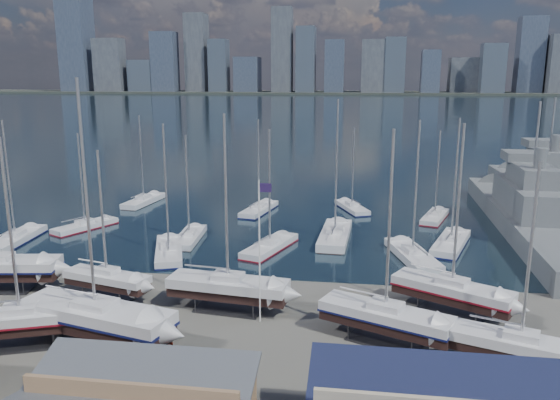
# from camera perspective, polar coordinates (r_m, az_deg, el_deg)

# --- Properties ---
(ground) EXTENTS (1400.00, 1400.00, 0.00)m
(ground) POSITION_cam_1_polar(r_m,az_deg,el_deg) (46.12, -7.17, -12.47)
(ground) COLOR #605E59
(ground) RESTS_ON ground
(water) EXTENTS (1400.00, 600.00, 0.40)m
(water) POSITION_cam_1_polar(r_m,az_deg,el_deg) (350.88, 6.29, 9.57)
(water) COLOR #1B303F
(water) RESTS_ON ground
(far_shore) EXTENTS (1400.00, 80.00, 2.20)m
(far_shore) POSITION_cam_1_polar(r_m,az_deg,el_deg) (610.52, 7.13, 11.04)
(far_shore) COLOR #2D332D
(far_shore) RESTS_ON ground
(skyline) EXTENTS (639.14, 43.80, 107.69)m
(skyline) POSITION_cam_1_polar(r_m,az_deg,el_deg) (604.51, 6.46, 14.65)
(skyline) COLOR #475166
(skyline) RESTS_ON far_shore
(sailboat_cradle_1) EXTENTS (9.96, 5.87, 15.59)m
(sailboat_cradle_1) POSITION_cam_1_polar(r_m,az_deg,el_deg) (45.37, -25.48, -11.30)
(sailboat_cradle_1) COLOR #2D2D33
(sailboat_cradle_1) RESTS_ON ground
(sailboat_cradle_2) EXTENTS (8.47, 4.29, 13.52)m
(sailboat_cradle_2) POSITION_cam_1_polar(r_m,az_deg,el_deg) (51.55, -17.63, -7.86)
(sailboat_cradle_2) COLOR #2D2D33
(sailboat_cradle_2) RESTS_ON ground
(sailboat_cradle_3) EXTENTS (12.75, 6.39, 19.56)m
(sailboat_cradle_3) POSITION_cam_1_polar(r_m,az_deg,el_deg) (43.33, -18.66, -11.53)
(sailboat_cradle_3) COLOR #2D2D33
(sailboat_cradle_3) RESTS_ON ground
(sailboat_cradle_4) EXTENTS (10.57, 4.09, 16.75)m
(sailboat_cradle_4) POSITION_cam_1_polar(r_m,az_deg,el_deg) (47.15, -5.46, -9.04)
(sailboat_cradle_4) COLOR #2D2D33
(sailboat_cradle_4) RESTS_ON ground
(sailboat_cradle_5) EXTENTS (10.25, 6.55, 16.09)m
(sailboat_cradle_5) POSITION_cam_1_polar(r_m,az_deg,el_deg) (42.34, 10.93, -11.92)
(sailboat_cradle_5) COLOR #2D2D33
(sailboat_cradle_5) RESTS_ON ground
(sailboat_cradle_6) EXTENTS (10.02, 7.32, 16.06)m
(sailboat_cradle_6) POSITION_cam_1_polar(r_m,az_deg,el_deg) (48.37, 17.51, -9.08)
(sailboat_cradle_6) COLOR #2D2D33
(sailboat_cradle_6) RESTS_ON ground
(sailboat_cradle_7) EXTENTS (9.13, 5.35, 14.52)m
(sailboat_cradle_7) POSITION_cam_1_polar(r_m,az_deg,el_deg) (41.02, 23.81, -13.80)
(sailboat_cradle_7) COLOR #2D2D33
(sailboat_cradle_7) RESTS_ON ground
(sailboat_moored_0) EXTENTS (3.55, 10.45, 15.38)m
(sailboat_moored_0) POSITION_cam_1_polar(r_m,az_deg,el_deg) (73.00, -25.90, -3.83)
(sailboat_moored_0) COLOR black
(sailboat_moored_0) RESTS_ON water
(sailboat_moored_1) EXTENTS (6.26, 8.96, 13.18)m
(sailboat_moored_1) POSITION_cam_1_polar(r_m,az_deg,el_deg) (75.90, -19.69, -2.67)
(sailboat_moored_1) COLOR black
(sailboat_moored_1) RESTS_ON water
(sailboat_moored_2) EXTENTS (3.95, 9.84, 14.45)m
(sailboat_moored_2) POSITION_cam_1_polar(r_m,az_deg,el_deg) (88.17, -14.04, -0.18)
(sailboat_moored_2) COLOR black
(sailboat_moored_2) RESTS_ON water
(sailboat_moored_3) EXTENTS (6.02, 10.65, 15.35)m
(sailboat_moored_3) POSITION_cam_1_polar(r_m,az_deg,el_deg) (62.62, -11.52, -5.40)
(sailboat_moored_3) COLOR black
(sailboat_moored_3) RESTS_ON water
(sailboat_moored_4) EXTENTS (3.08, 9.09, 13.50)m
(sailboat_moored_4) POSITION_cam_1_polar(r_m,az_deg,el_deg) (67.48, -9.45, -3.96)
(sailboat_moored_4) COLOR black
(sailboat_moored_4) RESTS_ON water
(sailboat_moored_5) EXTENTS (4.55, 9.86, 14.22)m
(sailboat_moored_5) POSITION_cam_1_polar(r_m,az_deg,el_deg) (80.22, -2.21, -1.09)
(sailboat_moored_5) COLOR black
(sailboat_moored_5) RESTS_ON water
(sailboat_moored_6) EXTENTS (5.72, 10.12, 14.59)m
(sailboat_moored_6) POSITION_cam_1_polar(r_m,az_deg,el_deg) (63.05, -1.08, -5.00)
(sailboat_moored_6) COLOR black
(sailboat_moored_6) RESTS_ON water
(sailboat_moored_7) EXTENTS (3.93, 11.96, 17.82)m
(sailboat_moored_7) POSITION_cam_1_polar(r_m,az_deg,el_deg) (67.31, 5.76, -3.89)
(sailboat_moored_7) COLOR black
(sailboat_moored_7) RESTS_ON water
(sailboat_moored_8) EXTENTS (5.57, 8.91, 12.93)m
(sailboat_moored_8) POSITION_cam_1_polar(r_m,az_deg,el_deg) (82.15, 7.52, -0.86)
(sailboat_moored_8) COLOR black
(sailboat_moored_8) RESTS_ON water
(sailboat_moored_9) EXTENTS (5.66, 10.94, 15.91)m
(sailboat_moored_9) POSITION_cam_1_polar(r_m,az_deg,el_deg) (61.65, 13.65, -5.79)
(sailboat_moored_9) COLOR black
(sailboat_moored_9) RESTS_ON water
(sailboat_moored_10) EXTENTS (6.20, 10.95, 15.78)m
(sailboat_moored_10) POSITION_cam_1_polar(r_m,az_deg,el_deg) (67.18, 17.41, -4.48)
(sailboat_moored_10) COLOR black
(sailboat_moored_10) RESTS_ON water
(sailboat_moored_11) EXTENTS (5.09, 9.04, 13.03)m
(sailboat_moored_11) POSITION_cam_1_polar(r_m,az_deg,el_deg) (79.07, 15.87, -1.79)
(sailboat_moored_11) COLOR black
(sailboat_moored_11) RESTS_ON water
(naval_ship_east) EXTENTS (8.71, 46.94, 18.21)m
(naval_ship_east) POSITION_cam_1_polar(r_m,az_deg,el_deg) (77.71, 24.51, -1.70)
(naval_ship_east) COLOR #5B5F64
(naval_ship_east) RESTS_ON water
(naval_ship_west) EXTENTS (7.73, 44.15, 17.96)m
(naval_ship_west) POSITION_cam_1_polar(r_m,az_deg,el_deg) (96.13, 25.95, 0.77)
(naval_ship_west) COLOR #5B5F64
(naval_ship_west) RESTS_ON water
(car_b) EXTENTS (4.61, 2.31, 1.45)m
(car_b) POSITION_cam_1_polar(r_m,az_deg,el_deg) (38.51, -10.00, -16.79)
(car_b) COLOR gray
(car_b) RESTS_ON ground
(car_c) EXTENTS (4.01, 6.35, 1.63)m
(car_c) POSITION_cam_1_polar(r_m,az_deg,el_deg) (39.24, -13.52, -16.22)
(car_c) COLOR gray
(car_c) RESTS_ON ground
(car_d) EXTENTS (3.50, 5.29, 1.42)m
(car_d) POSITION_cam_1_polar(r_m,az_deg,el_deg) (35.91, -7.71, -19.11)
(car_d) COLOR gray
(car_d) RESTS_ON ground
(flagpole) EXTENTS (1.04, 0.12, 11.80)m
(flagpole) POSITION_cam_1_polar(r_m,az_deg,el_deg) (43.30, -2.06, -4.44)
(flagpole) COLOR white
(flagpole) RESTS_ON ground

